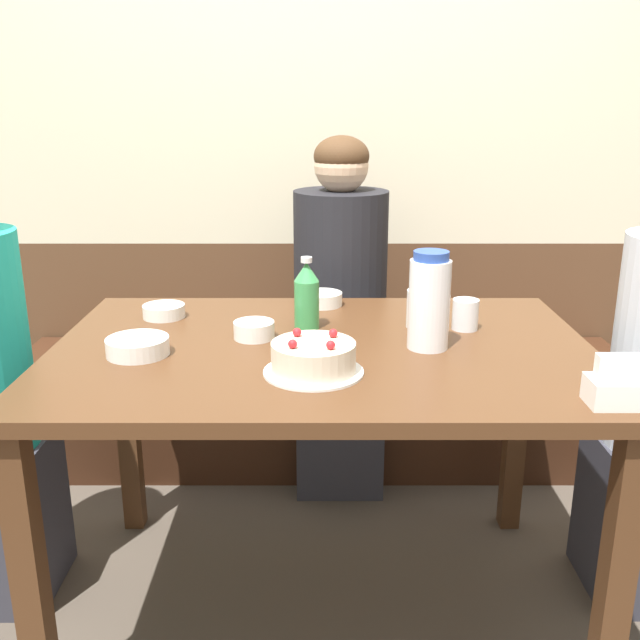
% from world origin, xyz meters
% --- Properties ---
extents(ground_plane, '(12.00, 12.00, 0.00)m').
position_xyz_m(ground_plane, '(0.00, 0.00, 0.00)').
color(ground_plane, '#4C4238').
extents(back_wall, '(4.80, 0.04, 2.50)m').
position_xyz_m(back_wall, '(0.00, 1.05, 1.25)').
color(back_wall, brown).
rests_on(back_wall, ground_plane).
extents(bench_seat, '(2.22, 0.38, 0.44)m').
position_xyz_m(bench_seat, '(0.00, 0.83, 0.22)').
color(bench_seat, '#381E11').
rests_on(bench_seat, ground_plane).
extents(dining_table, '(1.32, 0.89, 0.76)m').
position_xyz_m(dining_table, '(0.00, 0.00, 0.66)').
color(dining_table, '#4C2D19').
rests_on(dining_table, ground_plane).
extents(birthday_cake, '(0.22, 0.22, 0.09)m').
position_xyz_m(birthday_cake, '(-0.02, -0.19, 0.79)').
color(birthday_cake, white).
rests_on(birthday_cake, dining_table).
extents(water_pitcher, '(0.10, 0.10, 0.24)m').
position_xyz_m(water_pitcher, '(0.26, -0.02, 0.88)').
color(water_pitcher, white).
rests_on(water_pitcher, dining_table).
extents(soju_bottle, '(0.07, 0.07, 0.19)m').
position_xyz_m(soju_bottle, '(-0.04, 0.14, 0.85)').
color(soju_bottle, '#388E4C').
rests_on(soju_bottle, dining_table).
extents(napkin_holder, '(0.11, 0.08, 0.11)m').
position_xyz_m(napkin_holder, '(0.58, -0.36, 0.80)').
color(napkin_holder, white).
rests_on(napkin_holder, dining_table).
extents(bowl_soup_white, '(0.10, 0.10, 0.04)m').
position_xyz_m(bowl_soup_white, '(-0.17, 0.06, 0.78)').
color(bowl_soup_white, white).
rests_on(bowl_soup_white, dining_table).
extents(bowl_rice_small, '(0.15, 0.15, 0.04)m').
position_xyz_m(bowl_rice_small, '(-0.44, -0.07, 0.78)').
color(bowl_rice_small, white).
rests_on(bowl_rice_small, dining_table).
extents(bowl_side_dish, '(0.12, 0.12, 0.04)m').
position_xyz_m(bowl_side_dish, '(-0.00, 0.36, 0.78)').
color(bowl_side_dish, white).
rests_on(bowl_side_dish, dining_table).
extents(bowl_sauce_shallow, '(0.12, 0.12, 0.04)m').
position_xyz_m(bowl_sauce_shallow, '(-0.44, 0.24, 0.78)').
color(bowl_sauce_shallow, white).
rests_on(bowl_sauce_shallow, dining_table).
extents(glass_water_tall, '(0.07, 0.07, 0.08)m').
position_xyz_m(glass_water_tall, '(0.38, 0.13, 0.80)').
color(glass_water_tall, silver).
rests_on(glass_water_tall, dining_table).
extents(glass_tumbler_short, '(0.08, 0.08, 0.10)m').
position_xyz_m(glass_tumbler_short, '(0.26, 0.15, 0.81)').
color(glass_tumbler_short, silver).
rests_on(glass_tumbler_short, dining_table).
extents(person_grey_tee, '(0.32, 0.34, 1.23)m').
position_xyz_m(person_grey_tee, '(0.06, 0.70, 0.58)').
color(person_grey_tee, '#33333D').
rests_on(person_grey_tee, ground_plane).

